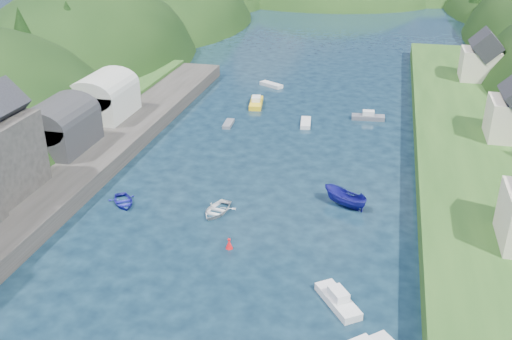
# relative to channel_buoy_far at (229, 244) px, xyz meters

# --- Properties ---
(ground) EXTENTS (600.00, 600.00, 0.00)m
(ground) POSITION_rel_channel_buoy_far_xyz_m (0.44, 31.20, -0.48)
(ground) COLOR black
(ground) RESTS_ON ground
(hillside_left) EXTENTS (44.00, 245.56, 52.00)m
(hillside_left) POSITION_rel_channel_buoy_far_xyz_m (-44.56, 56.20, -8.51)
(hillside_left) COLOR black
(hillside_left) RESTS_ON ground
(far_hills) EXTENTS (103.00, 68.00, 44.00)m
(far_hills) POSITION_rel_channel_buoy_far_xyz_m (1.66, 155.21, -11.28)
(far_hills) COLOR black
(far_hills) RESTS_ON ground
(hill_trees) EXTENTS (91.63, 148.89, 12.08)m
(hill_trees) POSITION_rel_channel_buoy_far_xyz_m (0.62, 47.31, 10.52)
(hill_trees) COLOR black
(hill_trees) RESTS_ON ground
(quay_left) EXTENTS (12.00, 110.00, 2.00)m
(quay_left) POSITION_rel_channel_buoy_far_xyz_m (-23.56, 1.20, 0.52)
(quay_left) COLOR #2D2B28
(quay_left) RESTS_ON ground
(boat_sheds) EXTENTS (7.00, 21.00, 7.50)m
(boat_sheds) POSITION_rel_channel_buoy_far_xyz_m (-25.56, 20.20, 4.79)
(boat_sheds) COLOR #2D2D30
(boat_sheds) RESTS_ON quay_left
(terrace_right) EXTENTS (16.00, 120.00, 2.40)m
(terrace_right) POSITION_rel_channel_buoy_far_xyz_m (25.44, 21.20, 0.72)
(terrace_right) COLOR #234719
(terrace_right) RESTS_ON ground
(right_bank_cottages) EXTENTS (9.00, 59.24, 8.41)m
(right_bank_cottages) POSITION_rel_channel_buoy_far_xyz_m (28.44, 29.54, 5.36)
(right_bank_cottages) COLOR beige
(right_bank_cottages) RESTS_ON terrace_right
(channel_buoy_far) EXTENTS (0.70, 0.70, 1.10)m
(channel_buoy_far) POSITION_rel_channel_buoy_far_xyz_m (0.00, 0.00, 0.00)
(channel_buoy_far) COLOR red
(channel_buoy_far) RESTS_ON ground
(moored_boats) EXTENTS (31.74, 87.89, 2.07)m
(moored_boats) POSITION_rel_channel_buoy_far_xyz_m (0.58, -0.21, 0.10)
(moored_boats) COLOR navy
(moored_boats) RESTS_ON ground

